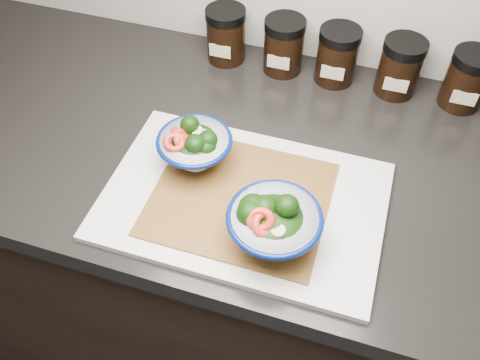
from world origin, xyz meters
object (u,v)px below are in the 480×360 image
(spice_jar_b, at_px, (284,45))
(spice_jar_d, at_px, (400,67))
(bowl_left, at_px, (195,147))
(bowl_right, at_px, (272,223))
(spice_jar_e, at_px, (467,79))
(cutting_board, at_px, (243,201))
(spice_jar_a, at_px, (226,35))
(spice_jar_c, at_px, (337,55))

(spice_jar_b, bearing_deg, spice_jar_d, 0.00)
(bowl_left, xyz_separation_m, bowl_right, (0.16, -0.11, 0.00))
(bowl_right, relative_size, spice_jar_e, 1.24)
(bowl_left, bearing_deg, spice_jar_e, 36.90)
(spice_jar_b, distance_m, spice_jar_d, 0.23)
(cutting_board, relative_size, spice_jar_a, 3.98)
(spice_jar_e, bearing_deg, bowl_left, -143.10)
(bowl_left, height_order, bowl_right, bowl_right)
(spice_jar_a, distance_m, spice_jar_b, 0.12)
(cutting_board, distance_m, spice_jar_a, 0.40)
(spice_jar_c, xyz_separation_m, spice_jar_d, (0.12, 0.00, 0.00))
(spice_jar_a, distance_m, spice_jar_c, 0.23)
(bowl_right, bearing_deg, spice_jar_d, 72.54)
(spice_jar_a, bearing_deg, spice_jar_e, 0.00)
(spice_jar_a, bearing_deg, bowl_right, -63.32)
(spice_jar_a, bearing_deg, spice_jar_b, 0.00)
(bowl_left, distance_m, bowl_right, 0.20)
(spice_jar_a, bearing_deg, cutting_board, -67.23)
(bowl_right, bearing_deg, bowl_left, 145.12)
(spice_jar_a, bearing_deg, bowl_left, -80.39)
(spice_jar_c, bearing_deg, spice_jar_e, 0.00)
(cutting_board, distance_m, spice_jar_d, 0.42)
(spice_jar_d, bearing_deg, cutting_board, -118.75)
(bowl_right, distance_m, spice_jar_c, 0.43)
(spice_jar_a, height_order, spice_jar_d, same)
(spice_jar_a, relative_size, spice_jar_e, 1.00)
(spice_jar_e, bearing_deg, cutting_board, -131.69)
(bowl_right, xyz_separation_m, spice_jar_c, (0.01, 0.43, -0.00))
(cutting_board, height_order, bowl_left, bowl_left)
(cutting_board, bearing_deg, spice_jar_d, 61.25)
(spice_jar_c, height_order, spice_jar_d, same)
(cutting_board, bearing_deg, spice_jar_c, 77.86)
(bowl_left, relative_size, spice_jar_d, 1.12)
(cutting_board, relative_size, bowl_right, 3.21)
(spice_jar_a, relative_size, spice_jar_d, 1.00)
(spice_jar_c, xyz_separation_m, spice_jar_e, (0.25, 0.00, 0.00))
(spice_jar_c, bearing_deg, spice_jar_b, 180.00)
(spice_jar_e, bearing_deg, spice_jar_b, 180.00)
(bowl_left, bearing_deg, spice_jar_a, 99.61)
(bowl_right, relative_size, spice_jar_a, 1.24)
(spice_jar_b, height_order, spice_jar_d, same)
(cutting_board, height_order, spice_jar_e, spice_jar_e)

